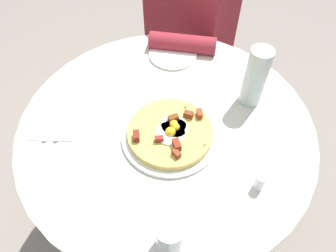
{
  "coord_description": "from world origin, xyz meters",
  "views": [
    {
      "loc": [
        0.4,
        -0.5,
        1.51
      ],
      "look_at": [
        0.02,
        -0.02,
        0.73
      ],
      "focal_mm": 33.93,
      "sensor_mm": 36.0,
      "label": 1
    }
  ],
  "objects_px": {
    "person_seated": "(188,47)",
    "breakfast_pizza": "(170,132)",
    "pizza_plate": "(170,135)",
    "knife": "(51,119)",
    "water_bottle": "(255,77)",
    "salt_shaker": "(260,182)",
    "dining_table": "(166,152)",
    "bread_plate": "(173,54)",
    "water_glass": "(170,237)",
    "fork": "(62,119)"
  },
  "relations": [
    {
      "from": "person_seated",
      "to": "water_bottle",
      "type": "relative_size",
      "value": 5.36
    },
    {
      "from": "person_seated",
      "to": "pizza_plate",
      "type": "distance_m",
      "value": 0.74
    },
    {
      "from": "knife",
      "to": "water_glass",
      "type": "height_order",
      "value": "water_glass"
    },
    {
      "from": "dining_table",
      "to": "knife",
      "type": "xyz_separation_m",
      "value": [
        -0.31,
        -0.22,
        0.17
      ]
    },
    {
      "from": "pizza_plate",
      "to": "water_glass",
      "type": "height_order",
      "value": "water_glass"
    },
    {
      "from": "breakfast_pizza",
      "to": "bread_plate",
      "type": "bearing_deg",
      "value": 125.83
    },
    {
      "from": "knife",
      "to": "water_glass",
      "type": "bearing_deg",
      "value": -135.2
    },
    {
      "from": "pizza_plate",
      "to": "water_bottle",
      "type": "relative_size",
      "value": 1.44
    },
    {
      "from": "knife",
      "to": "person_seated",
      "type": "bearing_deg",
      "value": -36.6
    },
    {
      "from": "dining_table",
      "to": "fork",
      "type": "distance_m",
      "value": 0.38
    },
    {
      "from": "dining_table",
      "to": "salt_shaker",
      "type": "relative_size",
      "value": 17.37
    },
    {
      "from": "person_seated",
      "to": "water_bottle",
      "type": "bearing_deg",
      "value": -34.53
    },
    {
      "from": "pizza_plate",
      "to": "fork",
      "type": "distance_m",
      "value": 0.36
    },
    {
      "from": "breakfast_pizza",
      "to": "water_bottle",
      "type": "height_order",
      "value": "water_bottle"
    },
    {
      "from": "water_bottle",
      "to": "salt_shaker",
      "type": "height_order",
      "value": "water_bottle"
    },
    {
      "from": "bread_plate",
      "to": "knife",
      "type": "bearing_deg",
      "value": -103.37
    },
    {
      "from": "pizza_plate",
      "to": "water_glass",
      "type": "xyz_separation_m",
      "value": [
        0.2,
        -0.27,
        0.05
      ]
    },
    {
      "from": "person_seated",
      "to": "pizza_plate",
      "type": "xyz_separation_m",
      "value": [
        0.35,
        -0.61,
        0.21
      ]
    },
    {
      "from": "dining_table",
      "to": "water_bottle",
      "type": "relative_size",
      "value": 4.52
    },
    {
      "from": "dining_table",
      "to": "bread_plate",
      "type": "relative_size",
      "value": 5.13
    },
    {
      "from": "fork",
      "to": "pizza_plate",
      "type": "bearing_deg",
      "value": -99.98
    },
    {
      "from": "bread_plate",
      "to": "breakfast_pizza",
      "type": "bearing_deg",
      "value": -54.17
    },
    {
      "from": "water_glass",
      "to": "bread_plate",
      "type": "bearing_deg",
      "value": 126.35
    },
    {
      "from": "person_seated",
      "to": "fork",
      "type": "relative_size",
      "value": 6.31
    },
    {
      "from": "bread_plate",
      "to": "water_glass",
      "type": "xyz_separation_m",
      "value": [
        0.43,
        -0.59,
        0.05
      ]
    },
    {
      "from": "water_glass",
      "to": "salt_shaker",
      "type": "bearing_deg",
      "value": 70.25
    },
    {
      "from": "fork",
      "to": "water_glass",
      "type": "bearing_deg",
      "value": -137.95
    },
    {
      "from": "dining_table",
      "to": "fork",
      "type": "bearing_deg",
      "value": -144.83
    },
    {
      "from": "bread_plate",
      "to": "knife",
      "type": "xyz_separation_m",
      "value": [
        -0.12,
        -0.5,
        0.0
      ]
    },
    {
      "from": "water_bottle",
      "to": "salt_shaker",
      "type": "relative_size",
      "value": 3.84
    },
    {
      "from": "water_glass",
      "to": "pizza_plate",
      "type": "bearing_deg",
      "value": 127.18
    },
    {
      "from": "pizza_plate",
      "to": "salt_shaker",
      "type": "bearing_deg",
      "value": 2.23
    },
    {
      "from": "dining_table",
      "to": "salt_shaker",
      "type": "height_order",
      "value": "salt_shaker"
    },
    {
      "from": "person_seated",
      "to": "fork",
      "type": "height_order",
      "value": "person_seated"
    },
    {
      "from": "pizza_plate",
      "to": "water_bottle",
      "type": "height_order",
      "value": "water_bottle"
    },
    {
      "from": "breakfast_pizza",
      "to": "water_bottle",
      "type": "relative_size",
      "value": 1.25
    },
    {
      "from": "breakfast_pizza",
      "to": "dining_table",
      "type": "bearing_deg",
      "value": 141.82
    },
    {
      "from": "water_glass",
      "to": "water_bottle",
      "type": "xyz_separation_m",
      "value": [
        -0.08,
        0.56,
        0.05
      ]
    },
    {
      "from": "pizza_plate",
      "to": "bread_plate",
      "type": "xyz_separation_m",
      "value": [
        -0.23,
        0.32,
        -0.0
      ]
    },
    {
      "from": "dining_table",
      "to": "knife",
      "type": "distance_m",
      "value": 0.41
    },
    {
      "from": "fork",
      "to": "knife",
      "type": "bearing_deg",
      "value": 90.0
    },
    {
      "from": "person_seated",
      "to": "knife",
      "type": "xyz_separation_m",
      "value": [
        0.0,
        -0.8,
        0.21
      ]
    },
    {
      "from": "pizza_plate",
      "to": "knife",
      "type": "bearing_deg",
      "value": -152.34
    },
    {
      "from": "dining_table",
      "to": "pizza_plate",
      "type": "relative_size",
      "value": 3.15
    },
    {
      "from": "person_seated",
      "to": "breakfast_pizza",
      "type": "bearing_deg",
      "value": -60.13
    },
    {
      "from": "dining_table",
      "to": "person_seated",
      "type": "height_order",
      "value": "person_seated"
    },
    {
      "from": "pizza_plate",
      "to": "water_glass",
      "type": "relative_size",
      "value": 2.77
    },
    {
      "from": "pizza_plate",
      "to": "breakfast_pizza",
      "type": "distance_m",
      "value": 0.02
    },
    {
      "from": "bread_plate",
      "to": "fork",
      "type": "distance_m",
      "value": 0.49
    },
    {
      "from": "water_glass",
      "to": "breakfast_pizza",
      "type": "bearing_deg",
      "value": 126.97
    }
  ]
}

